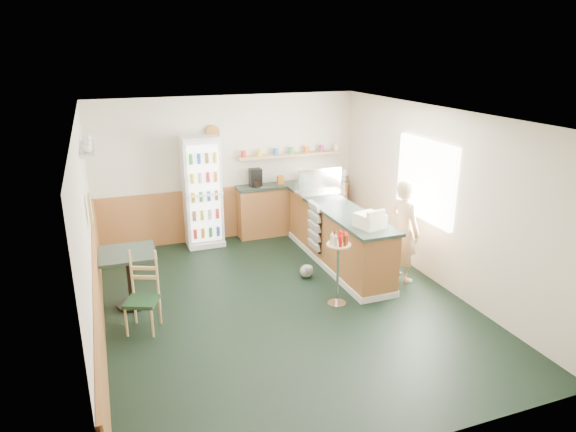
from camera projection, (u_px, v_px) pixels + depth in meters
name	position (u px, v px, depth m)	size (l,w,h in m)	color
ground	(284.00, 304.00, 7.40)	(6.00, 6.00, 0.00)	black
room_envelope	(252.00, 191.00, 7.50)	(5.04, 6.02, 2.72)	beige
service_counter	(337.00, 238.00, 8.66)	(0.68, 3.01, 1.01)	#A05C33
back_counter	(292.00, 206.00, 10.12)	(2.24, 0.42, 1.69)	#A05C33
drinks_fridge	(202.00, 192.00, 9.33)	(0.67, 0.55, 2.03)	white
display_case	(320.00, 182.00, 9.10)	(0.82, 0.43, 0.46)	silver
cash_register	(370.00, 220.00, 7.51)	(0.35, 0.37, 0.20)	beige
shopkeeper	(405.00, 231.00, 7.96)	(0.54, 0.39, 1.63)	tan
condiment_stand	(338.00, 257.00, 7.18)	(0.35, 0.35, 1.08)	silver
newspaper_rack	(314.00, 227.00, 8.62)	(0.09, 0.42, 0.84)	black
cafe_table	(129.00, 268.00, 7.17)	(0.77, 0.77, 0.83)	black
cafe_chair	(140.00, 289.00, 6.63)	(0.52, 0.52, 1.05)	black
dog_doorstop	(307.00, 271.00, 8.21)	(0.21, 0.27, 0.25)	gray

